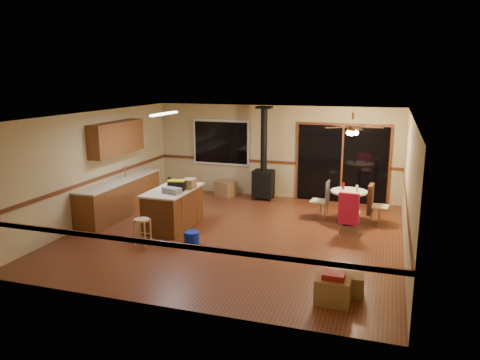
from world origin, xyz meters
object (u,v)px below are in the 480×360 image
at_px(toolbox_grey, 172,190).
at_px(box_corner_b, 350,285).
at_px(chair_right, 372,199).
at_px(box_corner_a, 333,290).
at_px(bar_stool, 142,232).
at_px(dining_table, 349,201).
at_px(wood_stove, 264,174).
at_px(box_under_window, 226,189).
at_px(toolbox_black, 176,186).
at_px(blue_bucket, 192,238).
at_px(chair_left, 324,196).
at_px(chair_near, 349,209).
at_px(kitchen_island, 173,208).

distance_m(toolbox_grey, box_corner_b, 4.49).
bearing_deg(chair_right, box_corner_a, -94.93).
height_order(bar_stool, chair_right, chair_right).
height_order(bar_stool, box_corner_a, bar_stool).
relative_size(dining_table, box_corner_a, 1.62).
distance_m(bar_stool, box_corner_a, 4.22).
distance_m(wood_stove, box_under_window, 1.26).
bearing_deg(toolbox_black, blue_bucket, -48.87).
bearing_deg(box_corner_b, bar_stool, 167.33).
distance_m(toolbox_grey, box_corner_a, 4.44).
bearing_deg(chair_left, chair_right, -1.54).
xyz_separation_m(chair_near, box_corner_b, (0.31, -2.91, -0.43)).
xyz_separation_m(toolbox_black, bar_stool, (-0.22, -1.18, -0.72)).
height_order(toolbox_grey, box_under_window, toolbox_grey).
height_order(kitchen_island, chair_near, chair_near).
bearing_deg(box_corner_a, chair_near, 91.30).
xyz_separation_m(bar_stool, dining_table, (3.85, 2.84, 0.25)).
bearing_deg(bar_stool, chair_right, 33.54).
bearing_deg(toolbox_black, chair_near, 11.76).
bearing_deg(chair_left, blue_bucket, -132.39).
distance_m(toolbox_grey, chair_left, 3.65).
distance_m(kitchen_island, blue_bucket, 1.27).
height_order(toolbox_grey, bar_stool, toolbox_grey).
distance_m(blue_bucket, dining_table, 3.85).
bearing_deg(kitchen_island, wood_stove, 66.91).
distance_m(bar_stool, box_under_window, 4.37).
relative_size(toolbox_grey, blue_bucket, 1.27).
bearing_deg(chair_right, kitchen_island, -159.15).
relative_size(dining_table, chair_near, 1.21).
relative_size(kitchen_island, blue_bucket, 5.27).
bearing_deg(blue_bucket, chair_left, 47.61).
relative_size(bar_stool, box_corner_b, 1.38).
bearing_deg(kitchen_island, box_under_window, 87.12).
bearing_deg(toolbox_black, box_corner_b, -27.95).
height_order(bar_stool, dining_table, dining_table).
distance_m(blue_bucket, chair_left, 3.49).
relative_size(bar_stool, box_corner_a, 1.08).
distance_m(chair_left, box_corner_a, 4.32).
bearing_deg(chair_near, box_corner_a, -88.70).
height_order(chair_right, box_corner_a, chair_right).
bearing_deg(box_under_window, chair_right, -19.57).
xyz_separation_m(kitchen_island, dining_table, (3.77, 1.57, 0.08)).
xyz_separation_m(wood_stove, chair_left, (1.87, -1.39, -0.14)).
bearing_deg(kitchen_island, chair_right, 20.85).
distance_m(wood_stove, chair_near, 3.48).
bearing_deg(dining_table, box_under_window, 157.03).
relative_size(wood_stove, chair_near, 3.60).
height_order(toolbox_grey, toolbox_black, toolbox_black).
relative_size(toolbox_black, bar_stool, 0.66).
relative_size(wood_stove, toolbox_grey, 6.23).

